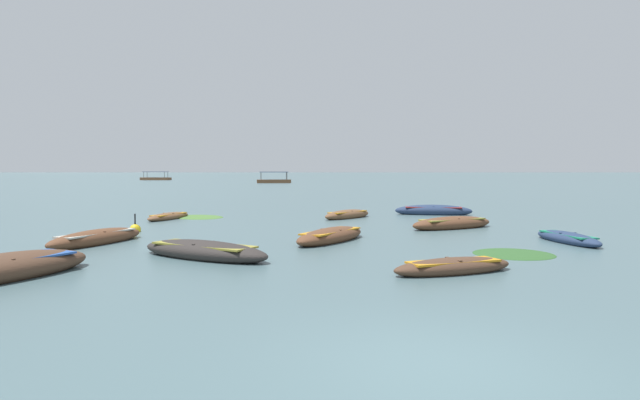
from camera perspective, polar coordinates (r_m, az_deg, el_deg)
name	(u,v)px	position (r m, az deg, el deg)	size (l,w,h in m)	color
ground_plane	(304,172)	(1506.80, -1.67, 3.00)	(6000.00, 6000.00, 0.00)	#476066
mountain_2	(138,107)	(2101.98, -18.81, 9.38)	(1562.49, 1562.49, 477.23)	slate
rowboat_0	(452,224)	(24.15, 13.89, -2.45)	(4.41, 3.11, 0.65)	brown
rowboat_1	(331,236)	(19.14, 1.17, -3.84)	(3.24, 4.19, 0.61)	brown
rowboat_2	(204,251)	(15.89, -12.24, -5.32)	(4.51, 3.55, 0.62)	#2D2826
rowboat_4	(97,238)	(20.00, -22.63, -3.76)	(2.54, 4.36, 0.62)	brown
rowboat_5	(568,238)	(20.71, 24.82, -3.71)	(1.31, 3.55, 0.47)	navy
rowboat_6	(169,217)	(28.97, -15.79, -1.70)	(1.95, 3.66, 0.43)	brown
rowboat_7	(348,215)	(28.52, 2.95, -1.58)	(3.12, 3.39, 0.56)	brown
rowboat_8	(433,211)	(31.43, 11.95, -1.13)	(4.51, 2.06, 0.71)	navy
rowboat_9	(453,267)	(13.67, 13.99, -6.91)	(3.41, 1.94, 0.47)	#4C3323
rowboat_10	(0,269)	(14.52, -30.86, -6.35)	(3.50, 4.74, 0.73)	#4C3323
ferry_0	(156,178)	(155.40, -17.06, 2.20)	(8.37, 4.20, 2.54)	brown
ferry_1	(274,181)	(112.26, -4.92, 2.04)	(7.25, 2.94, 2.54)	brown
mooring_buoy	(135,229)	(23.35, -19.05, -2.98)	(0.46, 0.46, 0.89)	yellow
weed_patch_1	(198,217)	(29.78, -12.83, -1.80)	(3.20, 2.54, 0.14)	#477033
weed_patch_2	(513,254)	(17.21, 19.87, -5.44)	(2.39, 2.35, 0.14)	#2D5628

